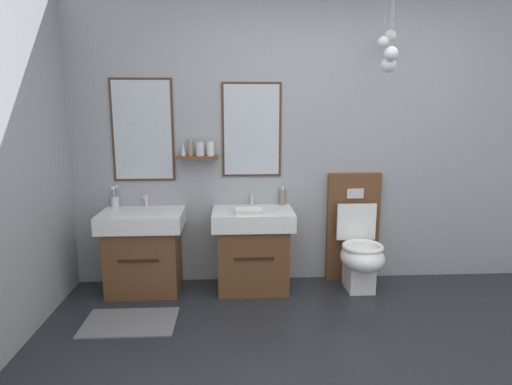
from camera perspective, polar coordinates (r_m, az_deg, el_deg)
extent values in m
cube|color=#999EA3|center=(3.96, 9.23, 6.90)|extent=(4.77, 0.12, 2.58)
cube|color=#4C301E|center=(3.88, -14.83, 8.00)|extent=(0.53, 0.02, 0.89)
cube|color=silver|center=(3.87, -14.86, 7.99)|extent=(0.49, 0.01, 0.85)
cube|color=#4C301E|center=(3.80, -0.59, 8.31)|extent=(0.52, 0.02, 0.82)
cube|color=silver|center=(3.79, -0.58, 8.30)|extent=(0.48, 0.01, 0.78)
cube|color=brown|center=(3.76, -7.78, 4.68)|extent=(0.36, 0.14, 0.02)
cone|color=silver|center=(3.77, -9.66, 5.79)|extent=(0.04, 0.04, 0.12)
cylinder|color=gray|center=(3.76, -8.70, 5.95)|extent=(0.04, 0.04, 0.14)
cylinder|color=silver|center=(3.74, -7.47, 5.76)|extent=(0.07, 0.07, 0.12)
cylinder|color=white|center=(3.73, -6.07, 5.81)|extent=(0.06, 0.06, 0.12)
cylinder|color=gray|center=(3.61, 17.86, 22.35)|extent=(0.01, 0.01, 0.55)
sphere|color=silver|center=(3.55, 17.53, 17.19)|extent=(0.11, 0.11, 0.11)
cylinder|color=gray|center=(3.74, 16.81, 22.80)|extent=(0.01, 0.01, 0.45)
sphere|color=silver|center=(3.69, 16.56, 18.64)|extent=(0.09, 0.09, 0.09)
cylinder|color=gray|center=(3.66, 17.57, 21.60)|extent=(0.01, 0.01, 0.63)
sphere|color=silver|center=(3.61, 17.23, 15.92)|extent=(0.12, 0.12, 0.12)
cylinder|color=gray|center=(3.91, 17.64, 22.73)|extent=(0.01, 0.01, 0.38)
sphere|color=silver|center=(3.87, 17.42, 19.25)|extent=(0.10, 0.10, 0.10)
cube|color=slate|center=(3.46, -16.42, -16.24)|extent=(0.68, 0.44, 0.01)
cube|color=brown|center=(3.89, -14.63, -8.58)|extent=(0.60, 0.45, 0.57)
cube|color=black|center=(3.66, -15.39, -8.77)|extent=(0.33, 0.01, 0.02)
cube|color=white|center=(3.79, -14.89, -3.49)|extent=(0.69, 0.50, 0.15)
cube|color=silver|center=(3.75, -15.03, -2.75)|extent=(0.43, 0.27, 0.03)
cylinder|color=silver|center=(3.95, -14.40, -0.98)|extent=(0.03, 0.03, 0.11)
cylinder|color=silver|center=(3.89, -14.59, -0.45)|extent=(0.02, 0.11, 0.02)
cube|color=brown|center=(3.82, -0.42, -8.61)|extent=(0.60, 0.45, 0.57)
cube|color=black|center=(3.58, -0.25, -8.81)|extent=(0.33, 0.01, 0.02)
cube|color=white|center=(3.71, -0.43, -3.41)|extent=(0.69, 0.50, 0.15)
cube|color=silver|center=(3.67, -0.41, -2.66)|extent=(0.43, 0.27, 0.03)
cylinder|color=silver|center=(3.88, -0.57, -0.85)|extent=(0.03, 0.03, 0.11)
cylinder|color=silver|center=(3.81, -0.54, -0.32)|extent=(0.02, 0.11, 0.02)
cube|color=brown|center=(4.08, 12.67, -4.40)|extent=(0.48, 0.10, 1.00)
cube|color=silver|center=(3.96, 13.08, -0.13)|extent=(0.15, 0.01, 0.09)
cube|color=white|center=(3.94, 13.51, -10.04)|extent=(0.22, 0.30, 0.34)
ellipsoid|color=white|center=(3.82, 13.96, -8.36)|extent=(0.37, 0.46, 0.24)
torus|color=white|center=(3.79, 14.02, -7.00)|extent=(0.35, 0.35, 0.04)
cube|color=white|center=(3.95, 13.20, -3.82)|extent=(0.35, 0.03, 0.33)
cylinder|color=silver|center=(3.99, -18.25, -1.19)|extent=(0.07, 0.07, 0.09)
cylinder|color=purple|center=(3.98, -18.09, -0.43)|extent=(0.02, 0.02, 0.16)
cube|color=white|center=(3.97, -18.06, 0.73)|extent=(0.01, 0.02, 0.03)
cylinder|color=white|center=(3.99, -18.35, -0.48)|extent=(0.01, 0.01, 0.15)
cube|color=white|center=(3.97, -18.43, 0.59)|extent=(0.01, 0.02, 0.03)
cylinder|color=#33B266|center=(3.96, -18.43, -0.51)|extent=(0.03, 0.02, 0.16)
cube|color=white|center=(3.96, -18.59, 0.64)|extent=(0.02, 0.02, 0.03)
cylinder|color=gray|center=(3.88, 3.54, -0.66)|extent=(0.06, 0.06, 0.14)
cylinder|color=silver|center=(3.86, 3.55, 0.61)|extent=(0.02, 0.02, 0.04)
cube|color=white|center=(3.54, -0.97, -2.54)|extent=(0.22, 0.16, 0.04)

